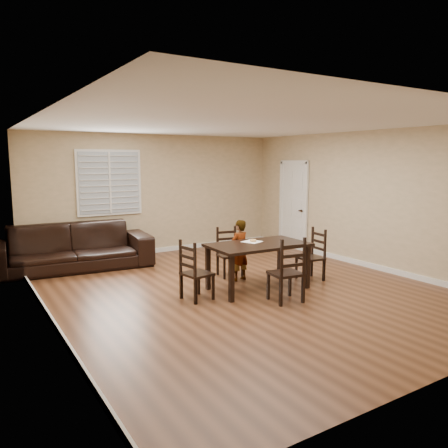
{
  "coord_description": "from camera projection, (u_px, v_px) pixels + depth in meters",
  "views": [
    {
      "loc": [
        -3.95,
        -5.78,
        2.12
      ],
      "look_at": [
        0.1,
        0.74,
        1.0
      ],
      "focal_mm": 35.0,
      "sensor_mm": 36.0,
      "label": 1
    }
  ],
  "objects": [
    {
      "name": "chair_far",
      "position": [
        290.0,
        274.0,
        6.47
      ],
      "size": [
        0.5,
        0.48,
        1.0
      ],
      "rotation": [
        0.0,
        0.0,
        3.01
      ],
      "color": "black",
      "rests_on": "ground"
    },
    {
      "name": "sofa",
      "position": [
        72.0,
        247.0,
        8.54
      ],
      "size": [
        3.11,
        1.44,
        0.88
      ],
      "primitive_type": "imported",
      "rotation": [
        0.0,
        0.0,
        -0.09
      ],
      "color": "black",
      "rests_on": "ground"
    },
    {
      "name": "room",
      "position": [
        239.0,
        180.0,
        7.14
      ],
      "size": [
        6.04,
        7.04,
        2.72
      ],
      "color": "#CFB48C",
      "rests_on": "ground"
    },
    {
      "name": "ground",
      "position": [
        242.0,
        290.0,
        7.23
      ],
      "size": [
        7.0,
        7.0,
        0.0
      ],
      "primitive_type": "plane",
      "color": "brown",
      "rests_on": "ground"
    },
    {
      "name": "napkin",
      "position": [
        252.0,
        242.0,
        7.33
      ],
      "size": [
        0.36,
        0.36,
        0.0
      ],
      "primitive_type": "cube",
      "rotation": [
        0.0,
        0.0,
        0.36
      ],
      "color": "#EFE1CE",
      "rests_on": "dining_table"
    },
    {
      "name": "chair_left",
      "position": [
        191.0,
        274.0,
        6.6
      ],
      "size": [
        0.45,
        0.48,
        0.93
      ],
      "rotation": [
        0.0,
        0.0,
        1.73
      ],
      "color": "black",
      "rests_on": "ground"
    },
    {
      "name": "dining_table",
      "position": [
        258.0,
        249.0,
        7.19
      ],
      "size": [
        1.67,
        0.98,
        0.77
      ],
      "rotation": [
        0.0,
        0.0,
        -0.04
      ],
      "color": "black",
      "rests_on": "ground"
    },
    {
      "name": "chair_right",
      "position": [
        315.0,
        256.0,
        7.82
      ],
      "size": [
        0.43,
        0.46,
        0.92
      ],
      "rotation": [
        0.0,
        0.0,
        -1.68
      ],
      "color": "black",
      "rests_on": "ground"
    },
    {
      "name": "donut",
      "position": [
        253.0,
        240.0,
        7.34
      ],
      "size": [
        0.11,
        0.11,
        0.04
      ],
      "color": "#CF924A",
      "rests_on": "napkin"
    },
    {
      "name": "chair_near",
      "position": [
        228.0,
        253.0,
        8.12
      ],
      "size": [
        0.47,
        0.44,
        0.91
      ],
      "rotation": [
        0.0,
        0.0,
        -0.17
      ],
      "color": "black",
      "rests_on": "ground"
    },
    {
      "name": "child",
      "position": [
        239.0,
        250.0,
        7.72
      ],
      "size": [
        0.44,
        0.33,
        1.09
      ],
      "primitive_type": "imported",
      "rotation": [
        0.0,
        0.0,
        3.34
      ],
      "color": "gray",
      "rests_on": "ground"
    }
  ]
}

